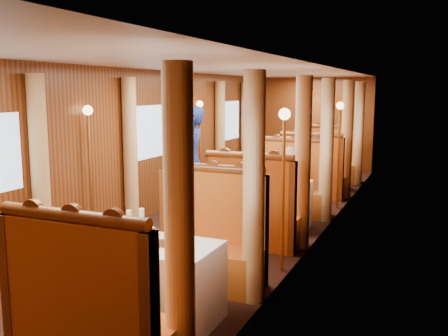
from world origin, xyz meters
The scene contains 46 objects.
floor centered at (0.00, 0.00, 0.00)m, with size 3.00×12.00×0.01m, color black, non-canonical shape.
ceiling centered at (0.00, 0.00, 2.50)m, with size 3.00×12.00×0.01m, color silver, non-canonical shape.
wall_far centered at (0.00, 6.00, 1.25)m, with size 3.00×2.50×0.01m, color brown, non-canonical shape.
wall_left centered at (-1.50, 0.00, 1.25)m, with size 12.00×2.50×0.01m, color brown, non-canonical shape.
wall_right centered at (1.50, 0.00, 1.25)m, with size 12.00×2.50×0.01m, color brown, non-canonical shape.
doorway_far centered at (0.00, 5.97, 1.00)m, with size 0.80×0.04×2.00m, color brown.
table_near centered at (0.75, -3.50, 0.38)m, with size 1.05×0.72×0.75m, color white.
banquette_near_fwd centered at (0.75, -4.51, 0.42)m, with size 1.30×0.55×1.34m.
banquette_near_aft centered at (0.75, -2.49, 0.42)m, with size 1.30×0.55×1.34m.
table_mid centered at (0.75, 0.00, 0.38)m, with size 1.05×0.72×0.75m, color white.
banquette_mid_fwd centered at (0.75, -1.01, 0.42)m, with size 1.30×0.55×1.34m.
banquette_mid_aft centered at (0.75, 1.01, 0.42)m, with size 1.30×0.55×1.34m.
table_far centered at (0.75, 3.50, 0.38)m, with size 1.05×0.72×0.75m, color white.
banquette_far_fwd centered at (0.75, 2.49, 0.42)m, with size 1.30×0.55×1.34m.
banquette_far_aft centered at (0.75, 4.51, 0.42)m, with size 1.30×0.55×1.34m.
tea_tray centered at (0.69, -3.54, 0.76)m, with size 0.34×0.26×0.01m, color silver.
teapot_left centered at (0.61, -3.61, 0.82)m, with size 0.17×0.13×0.14m, color silver, non-canonical shape.
teapot_right centered at (0.69, -3.64, 0.81)m, with size 0.15×0.11×0.12m, color silver, non-canonical shape.
teapot_back centered at (0.66, -3.48, 0.81)m, with size 0.14×0.11×0.11m, color silver, non-canonical shape.
fruit_plate centered at (1.02, -3.61, 0.77)m, with size 0.23×0.23×0.05m.
cup_inboard centered at (0.37, -3.42, 0.86)m, with size 0.08×0.08×0.26m.
cup_outboard centered at (0.43, -3.30, 0.86)m, with size 0.08×0.08×0.26m.
rose_vase_mid centered at (0.73, 0.03, 0.93)m, with size 0.06×0.06×0.36m.
rose_vase_far centered at (0.75, 3.50, 0.93)m, with size 0.06×0.06×0.36m.
curtain_left_near_b centered at (-1.38, -2.72, 1.18)m, with size 0.22×0.22×2.35m, color #E0AD73.
window_right_near centered at (1.49, -3.50, 1.45)m, with size 1.20×0.90×0.01m, color #98ADCC, non-canonical shape.
curtain_right_near_a centered at (1.38, -4.28, 1.18)m, with size 0.22×0.22×2.35m, color #E0AD73.
curtain_right_near_b centered at (1.38, -2.72, 1.18)m, with size 0.22×0.22×2.35m, color #E0AD73.
window_left_mid centered at (-1.49, 0.00, 1.45)m, with size 1.20×0.90×0.01m, color #98ADCC, non-canonical shape.
curtain_left_mid_a centered at (-1.38, -0.78, 1.18)m, with size 0.22×0.22×2.35m, color #E0AD73.
curtain_left_mid_b centered at (-1.38, 0.78, 1.18)m, with size 0.22×0.22×2.35m, color #E0AD73.
window_right_mid centered at (1.49, 0.00, 1.45)m, with size 1.20×0.90×0.01m, color #98ADCC, non-canonical shape.
curtain_right_mid_a centered at (1.38, -0.78, 1.18)m, with size 0.22×0.22×2.35m, color #E0AD73.
curtain_right_mid_b centered at (1.38, 0.78, 1.18)m, with size 0.22×0.22×2.35m, color #E0AD73.
window_left_far centered at (-1.49, 3.50, 1.45)m, with size 1.20×0.90×0.01m, color #98ADCC, non-canonical shape.
curtain_left_far_a centered at (-1.38, 2.72, 1.18)m, with size 0.22×0.22×2.35m, color #E0AD73.
curtain_left_far_b centered at (-1.38, 4.28, 1.18)m, with size 0.22×0.22×2.35m, color #E0AD73.
window_right_far centered at (1.49, 3.50, 1.45)m, with size 1.20×0.90×0.01m, color #98ADCC, non-canonical shape.
curtain_right_far_a centered at (1.38, 2.72, 1.18)m, with size 0.22×0.22×2.35m, color #E0AD73.
curtain_right_far_b centered at (1.38, 4.28, 1.18)m, with size 0.22×0.22×2.35m, color #E0AD73.
sconce_left_fore centered at (-1.40, -1.75, 1.38)m, with size 0.14×0.14×1.95m.
sconce_right_fore centered at (1.40, -1.75, 1.38)m, with size 0.14×0.14×1.95m.
sconce_left_aft centered at (-1.40, 1.75, 1.38)m, with size 0.14×0.14×1.95m.
sconce_right_aft centered at (1.40, 1.75, 1.38)m, with size 0.14×0.14×1.95m.
steward centered at (-0.85, 0.30, 0.94)m, with size 0.69×0.45×1.89m, color navy.
passenger centered at (0.75, 0.77, 0.74)m, with size 0.40×0.44×0.76m.
Camera 1 is at (3.04, -7.33, 2.15)m, focal length 40.00 mm.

